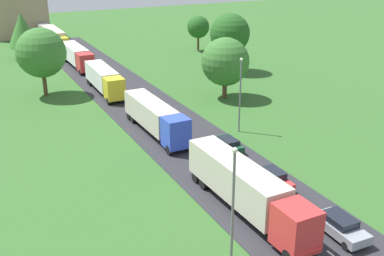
{
  "coord_description": "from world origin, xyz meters",
  "views": [
    {
      "loc": [
        -20.68,
        -13.92,
        19.82
      ],
      "look_at": [
        0.85,
        28.78,
        1.24
      ],
      "focal_mm": 44.26,
      "sensor_mm": 36.0,
      "label": 1
    }
  ],
  "objects_px": {
    "truck_second": "(155,116)",
    "tree_oak": "(225,62)",
    "truck_fourth": "(77,55)",
    "tree_elm": "(230,34)",
    "car_third": "(228,144)",
    "tree_ash": "(22,30)",
    "tree_pine": "(198,27)",
    "truck_sixth": "(40,26)",
    "truck_third": "(104,79)",
    "truck_fifth": "(55,37)",
    "car_lead": "(340,226)",
    "lamppost_second": "(240,92)",
    "distant_building": "(16,14)",
    "tree_maple": "(41,53)",
    "truck_lead": "(246,187)",
    "car_second": "(273,179)",
    "lamppost_lead": "(233,200)"
  },
  "relations": [
    {
      "from": "truck_lead",
      "to": "truck_fourth",
      "type": "height_order",
      "value": "truck_lead"
    },
    {
      "from": "tree_pine",
      "to": "distant_building",
      "type": "relative_size",
      "value": 0.5
    },
    {
      "from": "car_second",
      "to": "distant_building",
      "type": "height_order",
      "value": "distant_building"
    },
    {
      "from": "truck_second",
      "to": "tree_oak",
      "type": "bearing_deg",
      "value": 30.68
    },
    {
      "from": "tree_pine",
      "to": "truck_sixth",
      "type": "bearing_deg",
      "value": 128.06
    },
    {
      "from": "tree_elm",
      "to": "truck_lead",
      "type": "bearing_deg",
      "value": -119.3
    },
    {
      "from": "truck_second",
      "to": "tree_oak",
      "type": "relative_size",
      "value": 1.55
    },
    {
      "from": "lamppost_second",
      "to": "distant_building",
      "type": "height_order",
      "value": "distant_building"
    },
    {
      "from": "truck_fourth",
      "to": "tree_maple",
      "type": "height_order",
      "value": "tree_maple"
    },
    {
      "from": "car_third",
      "to": "tree_maple",
      "type": "distance_m",
      "value": 31.33
    },
    {
      "from": "lamppost_lead",
      "to": "lamppost_second",
      "type": "distance_m",
      "value": 23.68
    },
    {
      "from": "truck_fifth",
      "to": "car_third",
      "type": "bearing_deg",
      "value": -85.3
    },
    {
      "from": "car_lead",
      "to": "car_second",
      "type": "xyz_separation_m",
      "value": [
        0.1,
        8.3,
        -0.02
      ]
    },
    {
      "from": "car_third",
      "to": "distant_building",
      "type": "relative_size",
      "value": 0.29
    },
    {
      "from": "truck_sixth",
      "to": "truck_lead",
      "type": "bearing_deg",
      "value": -89.99
    },
    {
      "from": "distant_building",
      "to": "tree_pine",
      "type": "bearing_deg",
      "value": -49.98
    },
    {
      "from": "tree_oak",
      "to": "truck_second",
      "type": "bearing_deg",
      "value": -149.32
    },
    {
      "from": "truck_fourth",
      "to": "car_second",
      "type": "height_order",
      "value": "truck_fourth"
    },
    {
      "from": "truck_sixth",
      "to": "lamppost_second",
      "type": "relative_size",
      "value": 1.65
    },
    {
      "from": "truck_sixth",
      "to": "tree_ash",
      "type": "relative_size",
      "value": 1.66
    },
    {
      "from": "truck_third",
      "to": "tree_pine",
      "type": "xyz_separation_m",
      "value": [
        25.19,
        19.51,
        2.65
      ]
    },
    {
      "from": "truck_sixth",
      "to": "car_lead",
      "type": "distance_m",
      "value": 93.91
    },
    {
      "from": "truck_fourth",
      "to": "car_second",
      "type": "bearing_deg",
      "value": -85.09
    },
    {
      "from": "car_third",
      "to": "truck_third",
      "type": "bearing_deg",
      "value": 101.53
    },
    {
      "from": "truck_lead",
      "to": "truck_second",
      "type": "xyz_separation_m",
      "value": [
        0.13,
        18.57,
        -0.12
      ]
    },
    {
      "from": "truck_third",
      "to": "truck_sixth",
      "type": "height_order",
      "value": "truck_sixth"
    },
    {
      "from": "truck_sixth",
      "to": "car_third",
      "type": "relative_size",
      "value": 3.48
    },
    {
      "from": "truck_third",
      "to": "car_lead",
      "type": "distance_m",
      "value": 42.66
    },
    {
      "from": "truck_lead",
      "to": "truck_sixth",
      "type": "xyz_separation_m",
      "value": [
        -0.02,
        87.91,
        -0.15
      ]
    },
    {
      "from": "lamppost_second",
      "to": "tree_oak",
      "type": "distance_m",
      "value": 12.69
    },
    {
      "from": "truck_sixth",
      "to": "lamppost_second",
      "type": "distance_m",
      "value": 73.48
    },
    {
      "from": "tree_pine",
      "to": "tree_oak",
      "type": "bearing_deg",
      "value": -110.79
    },
    {
      "from": "truck_fourth",
      "to": "truck_fifth",
      "type": "distance_m",
      "value": 17.97
    },
    {
      "from": "truck_lead",
      "to": "car_third",
      "type": "distance_m",
      "value": 12.15
    },
    {
      "from": "truck_third",
      "to": "car_lead",
      "type": "xyz_separation_m",
      "value": [
        4.62,
        -42.39,
        -1.2
      ]
    },
    {
      "from": "car_third",
      "to": "tree_ash",
      "type": "bearing_deg",
      "value": 102.72
    },
    {
      "from": "truck_lead",
      "to": "tree_pine",
      "type": "xyz_separation_m",
      "value": [
        24.94,
        56.02,
        2.49
      ]
    },
    {
      "from": "truck_second",
      "to": "tree_ash",
      "type": "xyz_separation_m",
      "value": [
        -7.14,
        45.44,
        3.24
      ]
    },
    {
      "from": "lamppost_second",
      "to": "tree_maple",
      "type": "relative_size",
      "value": 0.9
    },
    {
      "from": "car_second",
      "to": "truck_lead",
      "type": "bearing_deg",
      "value": -151.65
    },
    {
      "from": "truck_third",
      "to": "truck_fifth",
      "type": "height_order",
      "value": "truck_fifth"
    },
    {
      "from": "truck_lead",
      "to": "lamppost_lead",
      "type": "xyz_separation_m",
      "value": [
        -4.15,
        -4.78,
        2.4
      ]
    },
    {
      "from": "tree_maple",
      "to": "tree_elm",
      "type": "relative_size",
      "value": 0.99
    },
    {
      "from": "tree_ash",
      "to": "distant_building",
      "type": "xyz_separation_m",
      "value": [
        2.49,
        27.08,
        -0.62
      ]
    },
    {
      "from": "tree_oak",
      "to": "truck_sixth",
      "type": "bearing_deg",
      "value": 102.73
    },
    {
      "from": "truck_third",
      "to": "tree_oak",
      "type": "relative_size",
      "value": 1.49
    },
    {
      "from": "truck_lead",
      "to": "car_second",
      "type": "xyz_separation_m",
      "value": [
        4.46,
        2.41,
        -1.37
      ]
    },
    {
      "from": "truck_fourth",
      "to": "distant_building",
      "type": "distance_m",
      "value": 38.04
    },
    {
      "from": "truck_fourth",
      "to": "tree_elm",
      "type": "bearing_deg",
      "value": -33.78
    },
    {
      "from": "tree_maple",
      "to": "distant_building",
      "type": "relative_size",
      "value": 0.68
    }
  ]
}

